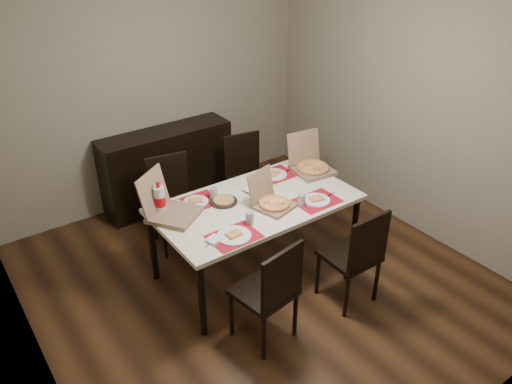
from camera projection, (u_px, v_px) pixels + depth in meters
The scene contains 19 objects.
ground at pixel (259, 280), 4.68m from camera, with size 3.80×4.00×0.02m, color #432814.
room_walls at pixel (229, 88), 4.13m from camera, with size 3.84×4.02×2.62m.
sideboard at pixel (168, 167), 5.71m from camera, with size 1.50×0.40×0.90m, color black.
dining_table at pixel (256, 208), 4.48m from camera, with size 1.80×1.00×0.75m.
chair_near_left at pixel (270, 290), 3.78m from camera, with size 0.48×0.48×0.93m.
chair_near_right at pixel (356, 254), 4.17m from camera, with size 0.43×0.43×0.93m.
chair_far_left at pixel (172, 198), 4.99m from camera, with size 0.49×0.49×0.93m.
chair_far_right at pixel (246, 173), 5.46m from camera, with size 0.49×0.49×0.93m.
setting_near_left at pixel (236, 232), 4.00m from camera, with size 0.51×0.30×0.11m.
setting_near_right at pixel (312, 200), 4.43m from camera, with size 0.44×0.30×0.11m.
setting_far_left at pixel (199, 200), 4.44m from camera, with size 0.46×0.30×0.11m.
setting_far_right at pixel (272, 175), 4.85m from camera, with size 0.48×0.30×0.11m.
napkin_loose at pixel (272, 203), 4.41m from camera, with size 0.12×0.11×0.02m, color white.
pizza_box_center at pixel (272, 201), 4.35m from camera, with size 0.38×0.41×0.31m.
pizza_box_right at pixel (311, 166), 4.95m from camera, with size 0.41×0.44×0.36m.
pizza_box_left at pixel (170, 209), 4.22m from camera, with size 0.55×0.56×0.38m.
faina_plate at pixel (224, 201), 4.44m from camera, with size 0.25×0.25×0.03m.
dip_bowl at pixel (251, 190), 4.60m from camera, with size 0.14×0.14×0.03m, color white.
soda_bottle at pixel (160, 200), 4.23m from camera, with size 0.10×0.10×0.30m.
Camera 1 is at (-2.17, -2.96, 3.02)m, focal length 35.00 mm.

